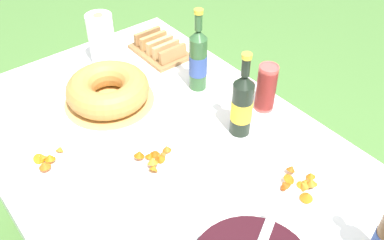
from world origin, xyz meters
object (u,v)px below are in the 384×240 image
cider_bottle_green (198,60)px  snack_plate_near (301,184)px  bundt_cake (108,90)px  snack_plate_left (156,157)px  snack_plate_right (43,160)px  bread_board (160,48)px  cup_stack (266,88)px  juice_bottle_red (242,105)px  paper_towel_roll (102,40)px

cider_bottle_green → snack_plate_near: (0.61, -0.08, -0.12)m
bundt_cake → snack_plate_left: (0.37, -0.04, -0.04)m
cider_bottle_green → snack_plate_left: bearing=-57.8°
bundt_cake → snack_plate_right: size_ratio=1.51×
snack_plate_left → bread_board: bread_board is taller
cup_stack → bread_board: 0.57m
cup_stack → snack_plate_left: (-0.03, -0.47, -0.08)m
bundt_cake → snack_plate_right: bearing=-66.2°
bread_board → snack_plate_near: bearing=-6.6°
juice_bottle_red → snack_plate_near: (0.31, -0.03, -0.11)m
bundt_cake → cider_bottle_green: (0.14, 0.33, 0.08)m
bread_board → cider_bottle_green: bearing=-5.1°
cider_bottle_green → snack_plate_near: 0.62m
juice_bottle_red → snack_plate_left: size_ratio=1.45×
juice_bottle_red → snack_plate_near: juice_bottle_red is taller
cup_stack → bread_board: bearing=-171.4°
cider_bottle_green → snack_plate_right: (0.01, -0.66, -0.12)m
cup_stack → snack_plate_right: cup_stack is taller
cup_stack → paper_towel_roll: paper_towel_roll is taller
juice_bottle_red → snack_plate_right: 0.69m
bundt_cake → cider_bottle_green: cider_bottle_green is taller
snack_plate_near → snack_plate_left: (-0.38, -0.29, -0.00)m
snack_plate_left → bread_board: (-0.53, 0.39, 0.01)m
cup_stack → cider_bottle_green: size_ratio=0.56×
juice_bottle_red → snack_plate_near: bearing=-5.2°
bread_board → cup_stack: bearing=8.6°
snack_plate_right → paper_towel_roll: size_ratio=1.02×
cider_bottle_green → snack_plate_left: cider_bottle_green is taller
bundt_cake → bread_board: 0.39m
snack_plate_left → bread_board: size_ratio=0.85×
bundt_cake → cider_bottle_green: size_ratio=1.02×
snack_plate_near → paper_towel_roll: (-1.00, -0.12, 0.10)m
snack_plate_near → paper_towel_roll: 1.01m
bundt_cake → juice_bottle_red: size_ratio=1.07×
snack_plate_left → paper_towel_roll: size_ratio=0.99×
bundt_cake → snack_plate_left: 0.37m
snack_plate_near → snack_plate_left: snack_plate_near is taller
bundt_cake → snack_plate_right: bundt_cake is taller
paper_towel_roll → snack_plate_left: bearing=-14.6°
juice_bottle_red → cider_bottle_green: bearing=170.4°
cup_stack → snack_plate_right: bearing=-108.0°
snack_plate_left → snack_plate_right: snack_plate_left is taller
bundt_cake → bread_board: (-0.16, 0.35, -0.03)m
paper_towel_roll → bread_board: paper_towel_roll is taller
snack_plate_left → paper_towel_roll: bearing=165.4°
juice_bottle_red → snack_plate_left: (-0.07, -0.31, -0.11)m
paper_towel_roll → bread_board: 0.26m
snack_plate_left → snack_plate_right: bearing=-126.6°
snack_plate_near → bread_board: bread_board is taller
bundt_cake → paper_towel_roll: 0.29m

